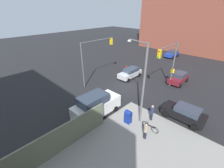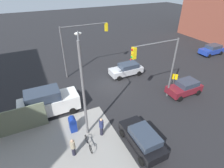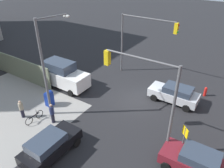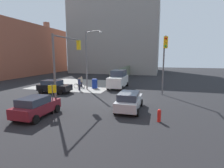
# 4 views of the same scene
# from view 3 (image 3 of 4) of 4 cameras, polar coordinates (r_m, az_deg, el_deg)

# --- Properties ---
(ground_plane) EXTENTS (120.00, 120.00, 0.00)m
(ground_plane) POSITION_cam_3_polar(r_m,az_deg,el_deg) (20.46, 6.69, -4.22)
(ground_plane) COLOR black
(traffic_signal_nw_corner) EXTENTS (5.11, 0.36, 6.50)m
(traffic_signal_nw_corner) POSITION_cam_3_polar(r_m,az_deg,el_deg) (13.63, 8.65, -0.55)
(traffic_signal_nw_corner) COLOR #59595B
(traffic_signal_nw_corner) RESTS_ON ground
(traffic_signal_se_corner) EXTENTS (6.10, 0.36, 6.50)m
(traffic_signal_se_corner) POSITION_cam_3_polar(r_m,az_deg,el_deg) (22.94, 7.85, 12.63)
(traffic_signal_se_corner) COLOR #59595B
(traffic_signal_se_corner) RESTS_ON ground
(street_lamp_corner) EXTENTS (1.02, 2.59, 8.00)m
(street_lamp_corner) POSITION_cam_3_polar(r_m,az_deg,el_deg) (17.18, -16.57, 5.60)
(street_lamp_corner) COLOR slate
(street_lamp_corner) RESTS_ON ground
(warning_sign_two_way) EXTENTS (0.48, 0.48, 2.40)m
(warning_sign_two_way) POSITION_cam_3_polar(r_m,az_deg,el_deg) (14.97, 18.33, -12.94)
(warning_sign_two_way) COLOR #4C4C4C
(warning_sign_two_way) RESTS_ON ground
(mailbox_blue) EXTENTS (0.56, 0.64, 1.43)m
(mailbox_blue) POSITION_cam_3_polar(r_m,az_deg,el_deg) (20.03, -16.11, -3.53)
(mailbox_blue) COLOR navy
(mailbox_blue) RESTS_ON ground
(fire_hydrant) EXTENTS (0.26, 0.26, 0.94)m
(fire_hydrant) POSITION_cam_3_polar(r_m,az_deg,el_deg) (22.51, 23.21, -1.78)
(fire_hydrant) COLOR red
(fire_hydrant) RESTS_ON ground
(hatchback_black) EXTENTS (2.02, 4.16, 1.62)m
(hatchback_black) POSITION_cam_3_polar(r_m,az_deg,el_deg) (15.38, -15.85, -15.14)
(hatchback_black) COLOR black
(hatchback_black) RESTS_ON ground
(sedan_silver) EXTENTS (4.37, 2.02, 1.62)m
(sedan_silver) POSITION_cam_3_polar(r_m,az_deg,el_deg) (20.50, 16.03, -2.41)
(sedan_silver) COLOR #B7BABF
(sedan_silver) RESTS_ON ground
(sedan_maroon) EXTENTS (3.90, 2.02, 1.62)m
(sedan_maroon) POSITION_cam_3_polar(r_m,az_deg,el_deg) (14.86, 20.83, -18.28)
(sedan_maroon) COLOR maroon
(sedan_maroon) RESTS_ON ground
(van_white_delivery) EXTENTS (5.40, 2.32, 2.62)m
(van_white_delivery) POSITION_cam_3_polar(r_m,az_deg,el_deg) (22.52, -12.81, 2.44)
(van_white_delivery) COLOR white
(van_white_delivery) RESTS_ON ground
(pedestrian_crossing) EXTENTS (0.36, 0.36, 1.78)m
(pedestrian_crossing) POSITION_cam_3_polar(r_m,az_deg,el_deg) (17.88, -15.38, -7.31)
(pedestrian_crossing) COLOR navy
(pedestrian_crossing) RESTS_ON ground
(pedestrian_waiting) EXTENTS (0.36, 0.36, 1.61)m
(pedestrian_waiting) POSITION_cam_3_polar(r_m,az_deg,el_deg) (19.30, -22.57, -6.00)
(pedestrian_waiting) COLOR #9E937A
(pedestrian_waiting) RESTS_ON ground
(bicycle_leaning_on_fence) EXTENTS (0.05, 1.75, 0.97)m
(bicycle_leaning_on_fence) POSITION_cam_3_polar(r_m,az_deg,el_deg) (18.82, -19.62, -8.20)
(bicycle_leaning_on_fence) COLOR black
(bicycle_leaning_on_fence) RESTS_ON ground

